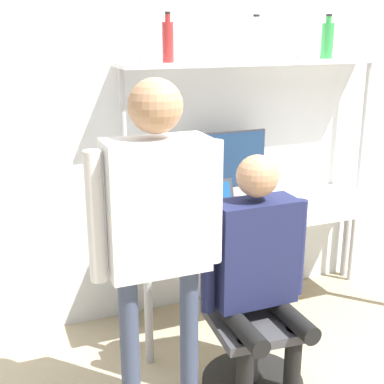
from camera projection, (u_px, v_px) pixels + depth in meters
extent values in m
plane|color=tan|center=(287.00, 337.00, 3.48)|extent=(12.00, 12.00, 0.00)
cube|color=silver|center=(243.00, 114.00, 3.70)|extent=(8.00, 0.06, 2.70)
cube|color=beige|center=(265.00, 210.00, 3.56)|extent=(1.93, 0.66, 0.03)
cylinder|color=#A5A5AA|center=(148.00, 306.00, 3.11)|extent=(0.05, 0.05, 0.74)
cylinder|color=#A5A5AA|center=(124.00, 269.00, 3.59)|extent=(0.05, 0.05, 0.74)
cylinder|color=#A5A5AA|center=(347.00, 232.00, 4.23)|extent=(0.05, 0.05, 0.74)
cube|color=white|center=(257.00, 62.00, 3.44)|extent=(1.83, 0.28, 0.02)
cylinder|color=#B2B2B7|center=(127.00, 204.00, 3.37)|extent=(0.04, 0.04, 1.72)
cylinder|color=#B2B2B7|center=(359.00, 176.00, 4.01)|extent=(0.04, 0.04, 1.72)
cylinder|color=#333338|center=(224.00, 204.00, 3.62)|extent=(0.19, 0.19, 0.01)
cylinder|color=#333338|center=(224.00, 195.00, 3.60)|extent=(0.06, 0.06, 0.12)
cube|color=#333338|center=(224.00, 160.00, 3.53)|extent=(0.60, 0.01, 0.38)
cube|color=navy|center=(224.00, 160.00, 3.52)|extent=(0.57, 0.02, 0.36)
cube|color=#333338|center=(215.00, 222.00, 3.29)|extent=(0.33, 0.24, 0.01)
cube|color=black|center=(216.00, 222.00, 3.27)|extent=(0.28, 0.13, 0.00)
cube|color=#333338|center=(210.00, 200.00, 3.32)|extent=(0.33, 0.09, 0.23)
cube|color=#194C8C|center=(210.00, 201.00, 3.32)|extent=(0.29, 0.08, 0.20)
cube|color=black|center=(258.00, 217.00, 3.38)|extent=(0.07, 0.15, 0.01)
cube|color=black|center=(258.00, 216.00, 3.38)|extent=(0.06, 0.13, 0.00)
cylinder|color=black|center=(252.00, 384.00, 2.97)|extent=(0.56, 0.56, 0.06)
cylinder|color=#4C4C51|center=(253.00, 353.00, 2.91)|extent=(0.06, 0.06, 0.33)
cube|color=#3F3F44|center=(255.00, 322.00, 2.86)|extent=(0.49, 0.49, 0.05)
cube|color=#3F3F44|center=(241.00, 264.00, 2.97)|extent=(0.42, 0.07, 0.45)
cylinder|color=black|center=(245.00, 378.00, 2.71)|extent=(0.09, 0.09, 0.44)
cylinder|color=black|center=(292.00, 366.00, 2.81)|extent=(0.09, 0.09, 0.44)
cylinder|color=black|center=(243.00, 329.00, 2.66)|extent=(0.10, 0.38, 0.10)
cylinder|color=black|center=(292.00, 318.00, 2.76)|extent=(0.10, 0.38, 0.10)
cube|color=#1E234C|center=(255.00, 252.00, 2.77)|extent=(0.43, 0.20, 0.56)
cylinder|color=#1E234C|center=(208.00, 263.00, 2.68)|extent=(0.08, 0.08, 0.53)
cylinder|color=#1E234C|center=(298.00, 247.00, 2.86)|extent=(0.08, 0.08, 0.53)
sphere|color=tan|center=(257.00, 176.00, 2.64)|extent=(0.21, 0.21, 0.21)
cylinder|color=#38425B|center=(130.00, 359.00, 2.52)|extent=(0.09, 0.09, 0.87)
cylinder|color=#38425B|center=(189.00, 345.00, 2.62)|extent=(0.09, 0.09, 0.87)
cube|color=silver|center=(157.00, 207.00, 2.35)|extent=(0.46, 0.20, 0.61)
cylinder|color=silver|center=(96.00, 218.00, 2.26)|extent=(0.08, 0.08, 0.58)
cylinder|color=silver|center=(214.00, 203.00, 2.45)|extent=(0.08, 0.08, 0.58)
sphere|color=tan|center=(155.00, 106.00, 2.22)|extent=(0.23, 0.23, 0.23)
cylinder|color=#2D8C3F|center=(327.00, 41.00, 3.59)|extent=(0.08, 0.08, 0.23)
cylinder|color=#2D8C3F|center=(329.00, 20.00, 3.55)|extent=(0.04, 0.04, 0.04)
cylinder|color=black|center=(329.00, 15.00, 3.54)|extent=(0.04, 0.04, 0.01)
cylinder|color=maroon|center=(168.00, 43.00, 3.18)|extent=(0.07, 0.07, 0.23)
cylinder|color=maroon|center=(168.00, 18.00, 3.14)|extent=(0.03, 0.03, 0.04)
cylinder|color=black|center=(168.00, 13.00, 3.13)|extent=(0.04, 0.04, 0.01)
cylinder|color=silver|center=(256.00, 42.00, 3.39)|extent=(0.08, 0.08, 0.23)
cylinder|color=silver|center=(256.00, 20.00, 3.35)|extent=(0.04, 0.04, 0.04)
cylinder|color=black|center=(256.00, 15.00, 3.35)|extent=(0.04, 0.04, 0.01)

